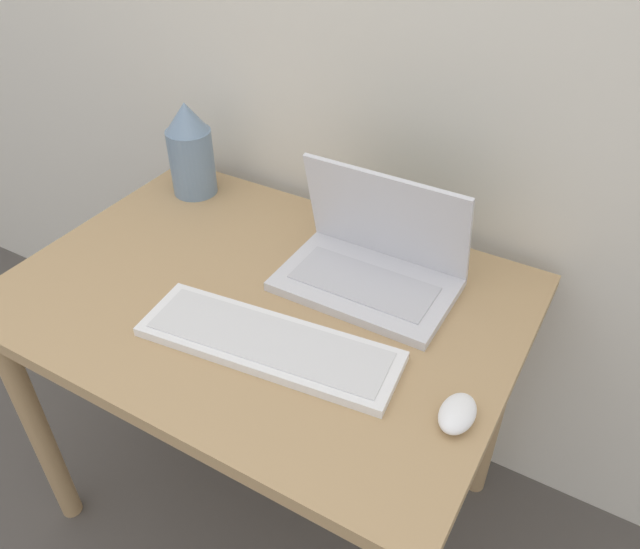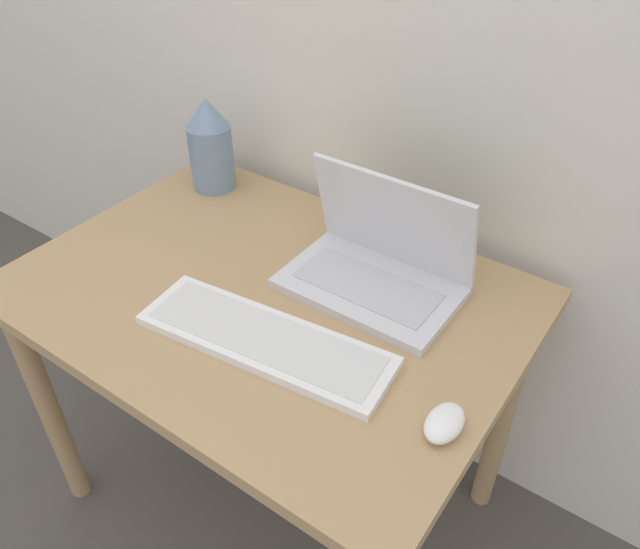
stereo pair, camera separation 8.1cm
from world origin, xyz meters
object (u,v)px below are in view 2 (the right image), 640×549
at_px(laptop, 378,264).
at_px(keyboard, 265,340).
at_px(vase, 210,145).
at_px(mouse, 444,423).

distance_m(laptop, keyboard, 0.28).
bearing_deg(vase, keyboard, -38.48).
relative_size(keyboard, mouse, 5.61).
relative_size(laptop, keyboard, 0.70).
bearing_deg(laptop, mouse, -42.73).
bearing_deg(vase, mouse, -23.70).
distance_m(mouse, vase, 0.89).
xyz_separation_m(keyboard, mouse, (0.35, 0.01, 0.01)).
relative_size(laptop, vase, 1.49).
bearing_deg(laptop, keyboard, -105.75).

